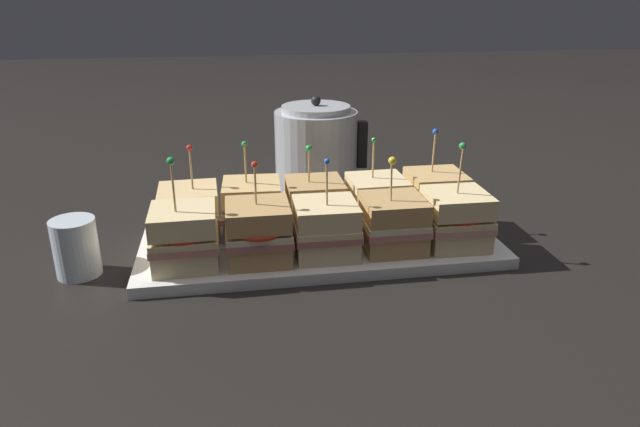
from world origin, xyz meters
TOP-DOWN VIEW (x-y plane):
  - ground_plane at (0.00, 0.00)m, footprint 6.00×6.00m
  - serving_platter at (0.00, 0.00)m, footprint 0.57×0.24m
  - sandwich_front_far_left at (-0.21, -0.06)m, footprint 0.10×0.10m
  - sandwich_front_left at (-0.10, -0.05)m, footprint 0.10×0.10m
  - sandwich_front_center at (-0.00, -0.05)m, footprint 0.10×0.10m
  - sandwich_front_right at (0.11, -0.05)m, footprint 0.10×0.10m
  - sandwich_front_far_right at (0.21, -0.05)m, footprint 0.10×0.10m
  - sandwich_back_far_left at (-0.21, 0.05)m, footprint 0.10×0.10m
  - sandwich_back_left at (-0.11, 0.05)m, footprint 0.10×0.10m
  - sandwich_back_center at (-0.00, 0.05)m, footprint 0.10×0.10m
  - sandwich_back_right at (0.11, 0.05)m, footprint 0.10×0.10m
  - sandwich_back_far_right at (0.21, 0.05)m, footprint 0.10×0.10m
  - kettle_steel at (0.04, 0.32)m, footprint 0.19×0.17m
  - drinking_glass at (-0.37, -0.03)m, footprint 0.06×0.06m

SIDE VIEW (x-z plane):
  - ground_plane at x=0.00m, z-range 0.00..0.00m
  - serving_platter at x=0.00m, z-range 0.00..0.02m
  - drinking_glass at x=-0.37m, z-range 0.00..0.09m
  - sandwich_back_right at x=0.11m, z-range -0.02..0.14m
  - sandwich_front_center at x=0.00m, z-range -0.02..0.14m
  - sandwich_back_far_left at x=-0.21m, z-range -0.02..0.14m
  - sandwich_back_center at x=0.00m, z-range -0.01..0.13m
  - sandwich_front_right at x=0.11m, z-range -0.02..0.14m
  - sandwich_front_left at x=-0.10m, z-range -0.01..0.14m
  - sandwich_back_far_right at x=0.21m, z-range -0.02..0.14m
  - sandwich_front_far_right at x=0.21m, z-range -0.02..0.15m
  - sandwich_back_left at x=-0.11m, z-range -0.02..0.14m
  - sandwich_front_far_left at x=-0.21m, z-range -0.02..0.15m
  - kettle_steel at x=0.04m, z-range -0.01..0.18m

